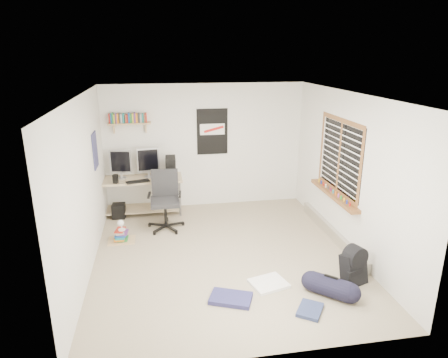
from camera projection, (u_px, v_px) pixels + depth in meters
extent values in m
cube|color=gray|center=(224.00, 255.00, 6.34)|extent=(4.00, 4.50, 0.01)
cube|color=white|center=(224.00, 95.00, 5.57)|extent=(4.00, 4.50, 0.01)
cube|color=silver|center=(205.00, 146.00, 8.07)|extent=(4.00, 0.01, 2.50)
cube|color=silver|center=(84.00, 187.00, 5.63)|extent=(0.01, 4.50, 2.50)
cube|color=silver|center=(349.00, 173.00, 6.28)|extent=(0.01, 4.50, 2.50)
cube|color=beige|center=(141.00, 195.00, 7.89)|extent=(1.78, 1.28, 0.74)
cube|color=#BAB9BF|center=(121.00, 167.00, 7.65)|extent=(0.42, 0.17, 0.45)
cube|color=#A7A8AC|center=(149.00, 165.00, 7.73)|extent=(0.43, 0.16, 0.46)
cube|color=black|center=(171.00, 168.00, 7.65)|extent=(0.21, 0.41, 0.42)
cube|color=black|center=(138.00, 181.00, 7.49)|extent=(0.45, 0.26, 0.02)
cube|color=black|center=(115.00, 179.00, 7.40)|extent=(0.11, 0.11, 0.16)
cube|color=black|center=(165.00, 176.00, 7.54)|extent=(0.11, 0.11, 0.18)
cube|color=#242427|center=(165.00, 203.00, 7.14)|extent=(0.75, 0.75, 1.07)
cube|color=tan|center=(129.00, 123.00, 7.57)|extent=(0.80, 0.22, 0.24)
cube|color=black|center=(212.00, 132.00, 7.98)|extent=(0.62, 0.03, 0.92)
cube|color=navy|center=(95.00, 150.00, 6.68)|extent=(0.02, 0.42, 0.60)
cube|color=brown|center=(339.00, 157.00, 6.49)|extent=(0.10, 1.50, 1.26)
cube|color=#B7B2A8|center=(332.00, 233.00, 6.90)|extent=(0.08, 2.50, 0.18)
cube|color=black|center=(353.00, 269.00, 5.54)|extent=(0.40, 0.36, 0.44)
cylinder|color=black|center=(330.00, 286.00, 5.23)|extent=(0.38, 0.38, 0.53)
cube|color=white|center=(269.00, 283.00, 5.52)|extent=(0.56, 0.51, 0.04)
cube|color=navy|center=(231.00, 298.00, 5.17)|extent=(0.62, 0.52, 0.06)
cube|color=navy|center=(310.00, 310.00, 4.95)|extent=(0.43, 0.46, 0.05)
cube|color=brown|center=(121.00, 233.00, 6.76)|extent=(0.49, 0.43, 0.29)
cube|color=white|center=(121.00, 221.00, 6.67)|extent=(0.13, 0.20, 0.20)
cube|color=black|center=(119.00, 211.00, 7.72)|extent=(0.26, 0.26, 0.27)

